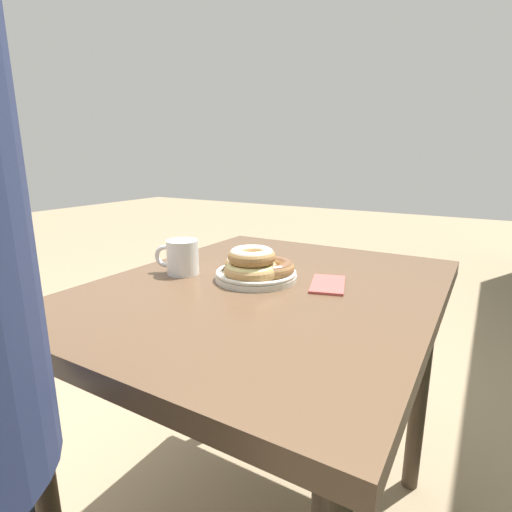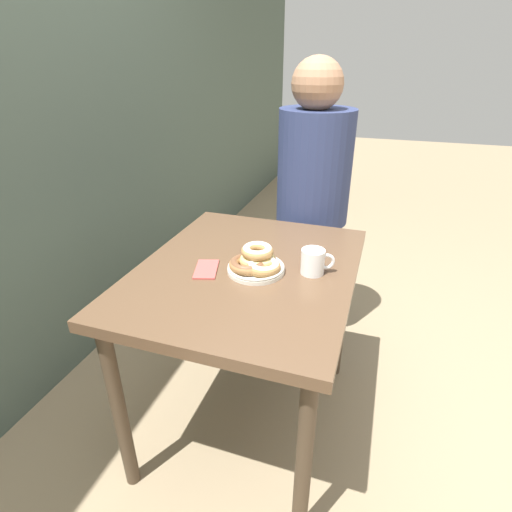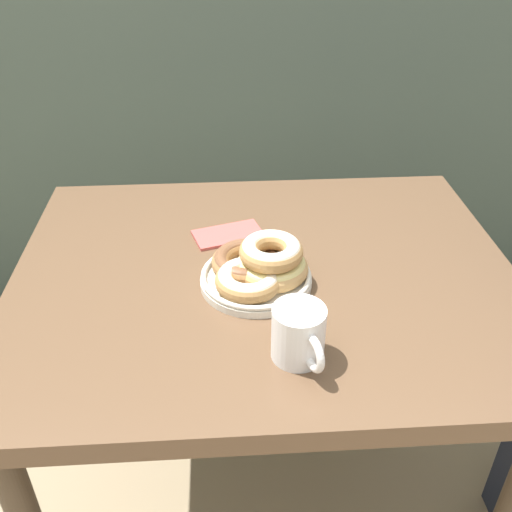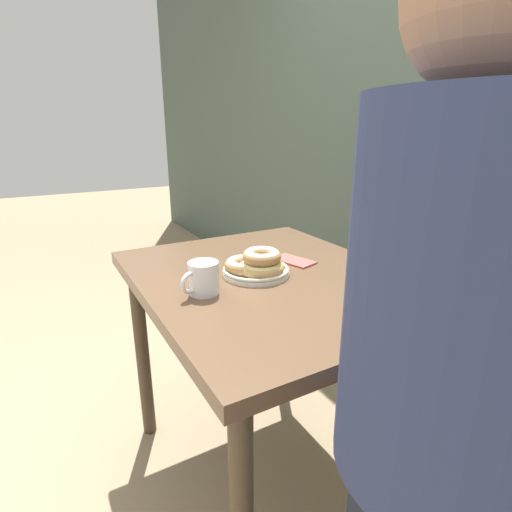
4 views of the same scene
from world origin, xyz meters
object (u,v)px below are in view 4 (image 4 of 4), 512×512
dining_table (271,304)px  donut_plate (257,264)px  coffee_mug (203,278)px  napkin (294,261)px  person_figure (464,416)px

dining_table → donut_plate: (-0.01, -0.04, 0.13)m
dining_table → coffee_mug: (0.03, -0.23, 0.14)m
coffee_mug → napkin: (-0.10, 0.36, -0.04)m
dining_table → person_figure: bearing=-8.2°
coffee_mug → person_figure: (0.66, 0.13, -0.01)m
dining_table → coffee_mug: size_ratio=8.16×
donut_plate → napkin: size_ratio=1.46×
dining_table → donut_plate: donut_plate is taller
donut_plate → dining_table: bearing=70.1°
coffee_mug → person_figure: size_ratio=0.08×
coffee_mug → person_figure: person_figure is taller
person_figure → coffee_mug: bearing=-168.7°
dining_table → coffee_mug: coffee_mug is taller
coffee_mug → person_figure: bearing=11.3°
dining_table → napkin: napkin is taller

